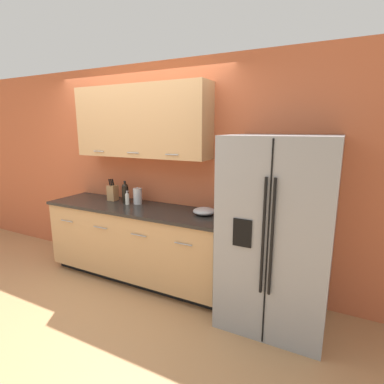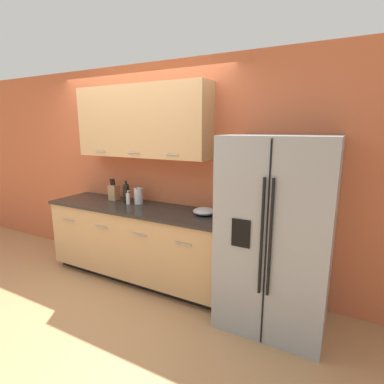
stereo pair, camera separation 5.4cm
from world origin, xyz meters
The scene contains 9 objects.
ground_plane centered at (0.00, 0.00, 0.00)m, with size 14.00×14.00×0.00m, color #B27F51.
wall_back centered at (0.04, 1.03, 1.46)m, with size 10.00×0.39×2.60m.
counter_unit centered at (0.15, 0.73, 0.47)m, with size 2.32×0.64×0.92m.
refrigerator centered at (1.84, 0.65, 0.89)m, with size 0.95×0.81×1.78m.
knife_block centered at (-0.31, 0.85, 1.02)m, with size 0.11×0.10×0.28m.
wine_bottle centered at (-0.08, 0.82, 1.05)m, with size 0.08×0.08×0.28m.
soap_dispenser centered at (0.00, 0.76, 0.99)m, with size 0.05×0.05×0.17m.
steel_canister centered at (0.10, 0.84, 1.02)m, with size 0.11×0.11×0.21m.
mixing_bowl centered at (1.02, 0.79, 0.96)m, with size 0.24×0.24×0.07m.
Camera 1 is at (2.33, -2.05, 1.84)m, focal length 28.00 mm.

